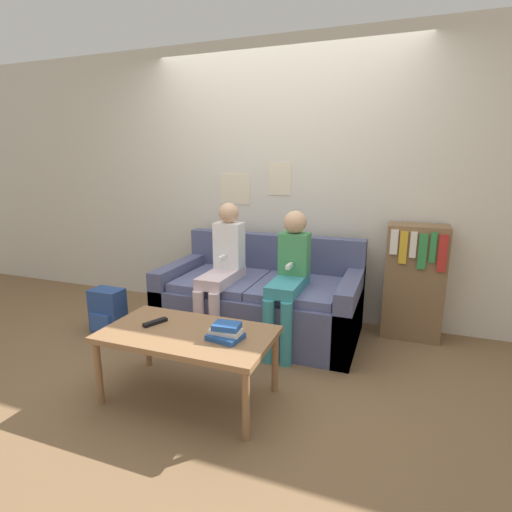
{
  "coord_description": "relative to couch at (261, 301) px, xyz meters",
  "views": [
    {
      "loc": [
        1.14,
        -2.6,
        1.5
      ],
      "look_at": [
        0.0,
        0.44,
        0.73
      ],
      "focal_mm": 28.0,
      "sensor_mm": 36.0,
      "label": 1
    }
  ],
  "objects": [
    {
      "name": "bookshelf",
      "position": [
        1.26,
        0.36,
        0.21
      ],
      "size": [
        0.48,
        0.3,
        0.99
      ],
      "color": "brown",
      "rests_on": "ground_plane"
    },
    {
      "name": "book_stack",
      "position": [
        0.19,
        -1.15,
        0.21
      ],
      "size": [
        0.22,
        0.19,
        0.1
      ],
      "color": "#23519E",
      "rests_on": "coffee_table"
    },
    {
      "name": "wall_back",
      "position": [
        -0.0,
        0.55,
        1.01
      ],
      "size": [
        8.0,
        0.06,
        2.6
      ],
      "color": "beige",
      "rests_on": "ground_plane"
    },
    {
      "name": "ground_plane",
      "position": [
        0.0,
        -0.57,
        -0.29
      ],
      "size": [
        10.0,
        10.0,
        0.0
      ],
      "primitive_type": "plane",
      "color": "brown"
    },
    {
      "name": "backpack",
      "position": [
        -1.29,
        -0.49,
        -0.09
      ],
      "size": [
        0.29,
        0.22,
        0.39
      ],
      "color": "#284789",
      "rests_on": "ground_plane"
    },
    {
      "name": "person_left",
      "position": [
        -0.28,
        -0.2,
        0.36
      ],
      "size": [
        0.24,
        0.61,
        1.16
      ],
      "color": "silver",
      "rests_on": "ground_plane"
    },
    {
      "name": "person_right",
      "position": [
        0.31,
        -0.21,
        0.35
      ],
      "size": [
        0.24,
        0.61,
        1.11
      ],
      "color": "teal",
      "rests_on": "ground_plane"
    },
    {
      "name": "coffee_table",
      "position": [
        -0.09,
        -1.14,
        0.13
      ],
      "size": [
        1.08,
        0.6,
        0.46
      ],
      "color": "#8E6642",
      "rests_on": "ground_plane"
    },
    {
      "name": "tv_remote",
      "position": [
        -0.35,
        -1.11,
        0.18
      ],
      "size": [
        0.1,
        0.17,
        0.02
      ],
      "rotation": [
        0.0,
        0.0,
        -0.41
      ],
      "color": "black",
      "rests_on": "coffee_table"
    },
    {
      "name": "couch",
      "position": [
        0.0,
        0.0,
        0.0
      ],
      "size": [
        1.7,
        0.92,
        0.83
      ],
      "color": "#4C5175",
      "rests_on": "ground_plane"
    }
  ]
}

